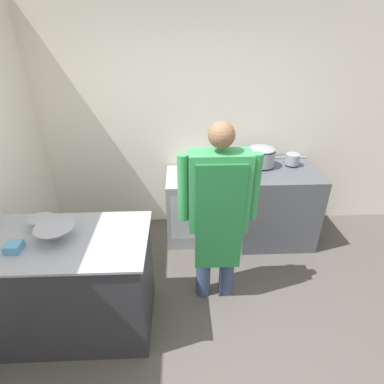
{
  "coord_description": "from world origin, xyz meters",
  "views": [
    {
      "loc": [
        0.01,
        -1.34,
        2.33
      ],
      "look_at": [
        0.11,
        1.2,
        0.96
      ],
      "focal_mm": 28.0,
      "sensor_mm": 36.0,
      "label": 1
    }
  ],
  "objects_px": {
    "fridge_unit": "(193,206)",
    "sauce_pot": "(292,159)",
    "plastic_tub": "(14,247)",
    "mixing_bowl": "(56,233)",
    "stove": "(275,205)",
    "stock_pot": "(261,156)",
    "person_cook": "(218,208)"
  },
  "relations": [
    {
      "from": "stove",
      "to": "person_cook",
      "type": "bearing_deg",
      "value": -131.8
    },
    {
      "from": "stove",
      "to": "plastic_tub",
      "type": "distance_m",
      "value": 2.76
    },
    {
      "from": "mixing_bowl",
      "to": "plastic_tub",
      "type": "xyz_separation_m",
      "value": [
        -0.26,
        -0.11,
        -0.03
      ]
    },
    {
      "from": "fridge_unit",
      "to": "plastic_tub",
      "type": "relative_size",
      "value": 7.59
    },
    {
      "from": "person_cook",
      "to": "stock_pot",
      "type": "height_order",
      "value": "person_cook"
    },
    {
      "from": "fridge_unit",
      "to": "sauce_pot",
      "type": "distance_m",
      "value": 1.31
    },
    {
      "from": "person_cook",
      "to": "mixing_bowl",
      "type": "height_order",
      "value": "person_cook"
    },
    {
      "from": "mixing_bowl",
      "to": "sauce_pot",
      "type": "height_order",
      "value": "same"
    },
    {
      "from": "person_cook",
      "to": "sauce_pot",
      "type": "distance_m",
      "value": 1.46
    },
    {
      "from": "fridge_unit",
      "to": "mixing_bowl",
      "type": "bearing_deg",
      "value": -129.44
    },
    {
      "from": "plastic_tub",
      "to": "sauce_pot",
      "type": "height_order",
      "value": "sauce_pot"
    },
    {
      "from": "stove",
      "to": "sauce_pot",
      "type": "height_order",
      "value": "sauce_pot"
    },
    {
      "from": "fridge_unit",
      "to": "plastic_tub",
      "type": "height_order",
      "value": "plastic_tub"
    },
    {
      "from": "stove",
      "to": "stock_pot",
      "type": "bearing_deg",
      "value": 146.33
    },
    {
      "from": "person_cook",
      "to": "stove",
      "type": "bearing_deg",
      "value": 48.2
    },
    {
      "from": "fridge_unit",
      "to": "stove",
      "type": "bearing_deg",
      "value": -4.36
    },
    {
      "from": "person_cook",
      "to": "mixing_bowl",
      "type": "bearing_deg",
      "value": -165.76
    },
    {
      "from": "person_cook",
      "to": "stock_pot",
      "type": "distance_m",
      "value": 1.24
    },
    {
      "from": "stove",
      "to": "plastic_tub",
      "type": "bearing_deg",
      "value": -149.92
    },
    {
      "from": "stove",
      "to": "stock_pot",
      "type": "xyz_separation_m",
      "value": [
        -0.2,
        0.13,
        0.59
      ]
    },
    {
      "from": "mixing_bowl",
      "to": "sauce_pot",
      "type": "relative_size",
      "value": 1.8
    },
    {
      "from": "stock_pot",
      "to": "stove",
      "type": "bearing_deg",
      "value": -33.67
    },
    {
      "from": "stove",
      "to": "person_cook",
      "type": "relative_size",
      "value": 0.54
    },
    {
      "from": "stove",
      "to": "person_cook",
      "type": "height_order",
      "value": "person_cook"
    },
    {
      "from": "stock_pot",
      "to": "sauce_pot",
      "type": "relative_size",
      "value": 1.94
    },
    {
      "from": "plastic_tub",
      "to": "fridge_unit",
      "type": "bearing_deg",
      "value": 46.74
    },
    {
      "from": "stove",
      "to": "sauce_pot",
      "type": "distance_m",
      "value": 0.58
    },
    {
      "from": "stove",
      "to": "mixing_bowl",
      "type": "relative_size",
      "value": 3.18
    },
    {
      "from": "plastic_tub",
      "to": "person_cook",
      "type": "bearing_deg",
      "value": 15.87
    },
    {
      "from": "stove",
      "to": "plastic_tub",
      "type": "height_order",
      "value": "plastic_tub"
    },
    {
      "from": "stove",
      "to": "mixing_bowl",
      "type": "bearing_deg",
      "value": -149.11
    },
    {
      "from": "stove",
      "to": "stock_pot",
      "type": "relative_size",
      "value": 2.94
    }
  ]
}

